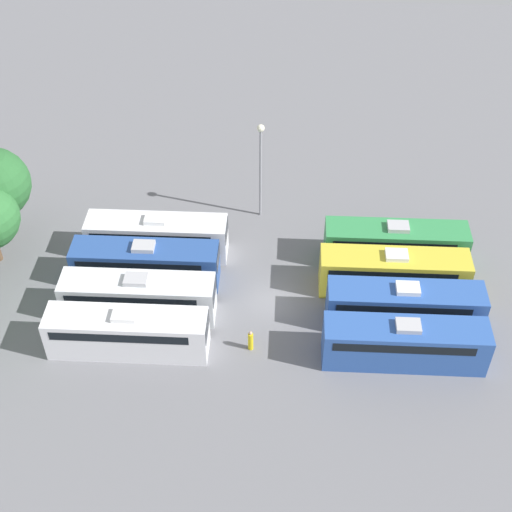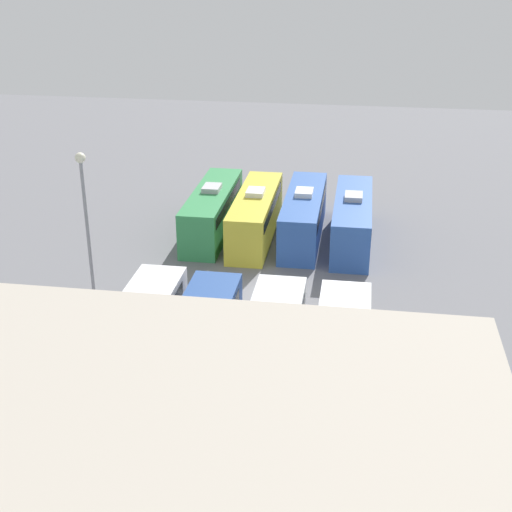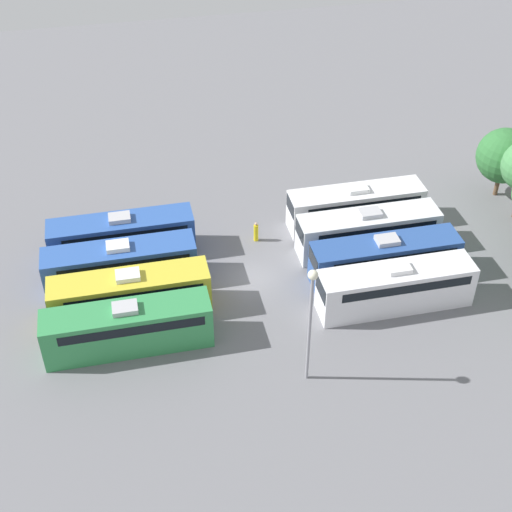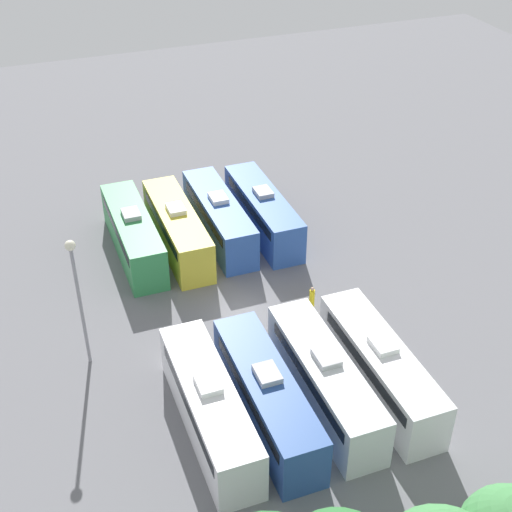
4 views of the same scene
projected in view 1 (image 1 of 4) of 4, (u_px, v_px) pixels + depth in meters
name	position (u px, v px, depth m)	size (l,w,h in m)	color
ground_plane	(270.00, 301.00, 52.09)	(109.24, 109.24, 0.00)	slate
bus_0	(404.00, 342.00, 46.85)	(2.57, 10.80, 3.54)	#2D56A8
bus_1	(404.00, 305.00, 49.39)	(2.57, 10.80, 3.54)	#2D56A8
bus_2	(393.00, 271.00, 51.90)	(2.57, 10.80, 3.54)	gold
bus_3	(395.00, 243.00, 54.26)	(2.57, 10.80, 3.54)	#338C4C
bus_4	(127.00, 332.00, 47.55)	(2.57, 10.80, 3.54)	white
bus_5	(138.00, 296.00, 50.04)	(2.57, 10.80, 3.54)	silver
bus_6	(145.00, 263.00, 52.59)	(2.57, 10.80, 3.54)	#284C93
bus_7	(157.00, 236.00, 54.90)	(2.57, 10.80, 3.54)	silver
worker_person	(251.00, 341.00, 48.23)	(0.36, 0.36, 1.69)	gold
light_pole	(261.00, 157.00, 55.74)	(0.60, 0.60, 8.67)	gray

